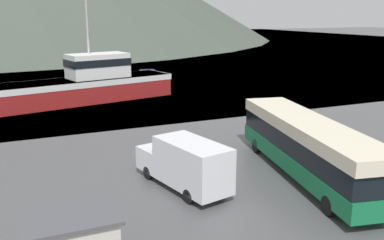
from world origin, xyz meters
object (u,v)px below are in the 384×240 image
at_px(fishing_boat, 85,84).
at_px(storage_bin, 348,142).
at_px(delivery_van, 185,163).
at_px(tour_bus, 307,145).
at_px(small_boat, 147,74).

distance_m(fishing_boat, storage_bin, 26.11).
xyz_separation_m(delivery_van, fishing_boat, (-0.63, 24.28, 0.41)).
height_order(tour_bus, small_boat, tour_bus).
relative_size(tour_bus, fishing_boat, 0.68).
bearing_deg(tour_bus, storage_bin, 36.76).
xyz_separation_m(fishing_boat, storage_bin, (12.47, -22.91, -1.15)).
bearing_deg(small_boat, fishing_boat, 68.41).
relative_size(tour_bus, small_boat, 2.29).
height_order(tour_bus, storage_bin, tour_bus).
height_order(delivery_van, small_boat, delivery_van).
xyz_separation_m(fishing_boat, small_boat, (10.75, 13.31, -1.37)).
height_order(delivery_van, storage_bin, delivery_van).
xyz_separation_m(tour_bus, storage_bin, (5.23, 2.47, -1.16)).
xyz_separation_m(delivery_van, small_boat, (10.12, 37.59, -0.96)).
bearing_deg(fishing_boat, small_boat, -51.72).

